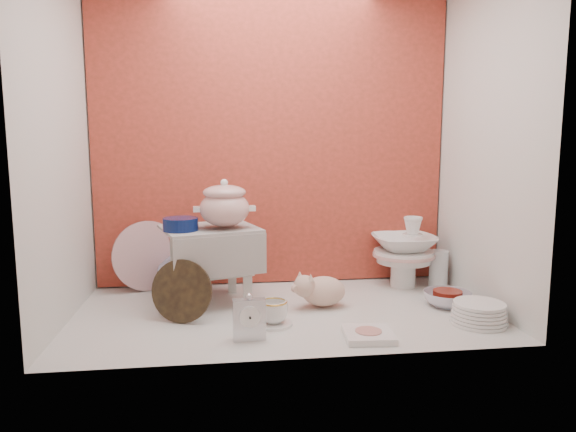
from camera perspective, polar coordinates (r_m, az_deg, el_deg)
name	(u,v)px	position (r m, az deg, el deg)	size (l,w,h in m)	color
ground	(284,312)	(2.31, -0.44, -10.44)	(1.80, 1.80, 0.00)	silver
niche_shell	(279,98)	(2.38, -1.00, 12.81)	(1.86, 1.03, 1.53)	#C63E31
step_stool	(211,265)	(2.42, -8.48, -5.33)	(0.41, 0.35, 0.35)	silver
soup_tureen	(225,204)	(2.33, -6.96, 1.35)	(0.26, 0.26, 0.22)	white
cobalt_bowl	(181,224)	(2.32, -11.67, -0.89)	(0.15, 0.15, 0.06)	#09174A
floral_platter	(147,256)	(2.69, -15.12, -4.22)	(0.35, 0.06, 0.35)	white
blue_white_vase	(185,265)	(2.61, -11.20, -5.27)	(0.27, 0.27, 0.28)	white
lacquer_tray	(182,291)	(2.20, -11.56, -8.07)	(0.26, 0.06, 0.26)	black
mantel_clock	(249,317)	(1.98, -4.27, -10.98)	(0.12, 0.04, 0.18)	silver
plush_pig	(323,291)	(2.36, 3.89, -8.16)	(0.25, 0.17, 0.15)	#D3AA94
teacup_saucer	(273,324)	(2.15, -1.60, -11.71)	(0.15, 0.15, 0.01)	white
gold_rim_teacup	(273,311)	(2.14, -1.61, -10.39)	(0.12, 0.12, 0.09)	white
lattice_dish	(368,335)	(2.04, 8.79, -12.71)	(0.18, 0.18, 0.03)	white
dinner_plate_stack	(479,313)	(2.29, 20.16, -9.93)	(0.23, 0.23, 0.09)	white
crystal_bowl	(447,299)	(2.48, 17.04, -8.67)	(0.21, 0.21, 0.07)	silver
clear_glass_vase	(438,269)	(2.77, 16.14, -5.57)	(0.09, 0.09, 0.19)	silver
porcelain_tower	(404,252)	(2.72, 12.55, -3.83)	(0.32, 0.32, 0.36)	white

